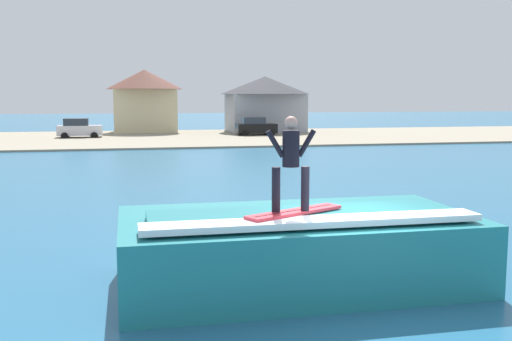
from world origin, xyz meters
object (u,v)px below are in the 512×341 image
surfboard (295,212)px  house_gabled_white (265,100)px  surfer (291,159)px  car_far_shore (255,127)px  house_small_cottage (145,96)px  wave_crest (297,248)px  car_near_shore (79,128)px

surfboard → house_gabled_white: 51.72m
surfer → house_gabled_white: house_gabled_white is taller
surfboard → car_far_shore: bearing=78.6°
surfboard → house_small_cottage: house_small_cottage is taller
wave_crest → car_near_shore: car_near_shore is taller
house_gabled_white → car_far_shore: bearing=-112.1°
car_far_shore → house_gabled_white: 6.41m
house_small_cottage → car_near_shore: bearing=-130.8°
surfer → car_near_shore: (-7.14, 45.34, -1.70)m
surfer → car_far_shore: size_ratio=0.46×
wave_crest → car_near_shore: bearing=99.5°
car_near_shore → house_gabled_white: size_ratio=0.41×
car_near_shore → car_far_shore: bearing=-1.2°
wave_crest → house_small_cottage: 51.91m
wave_crest → surfer: surfer is taller
car_far_shore → surfer: bearing=-101.5°
car_near_shore → surfer: bearing=-81.1°
house_gabled_white → house_small_cottage: bearing=170.8°
wave_crest → house_small_cottage: size_ratio=0.90×
car_far_shore → house_small_cottage: size_ratio=0.49×
house_gabled_white → house_small_cottage: house_small_cottage is taller
wave_crest → house_gabled_white: bearing=77.5°
surfboard → car_near_shore: car_near_shore is taller
wave_crest → surfboard: (-0.25, -0.63, 0.87)m
house_gabled_white → surfboard: bearing=-102.6°
car_near_shore → house_gabled_white: bearing=15.5°
house_small_cottage → house_gabled_white: bearing=-9.2°
wave_crest → house_small_cottage: bearing=91.4°
surfer → wave_crest: bearing=63.3°
surfboard → house_small_cottage: size_ratio=0.27×
surfboard → surfer: size_ratio=1.18×
wave_crest → surfboard: bearing=-111.3°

